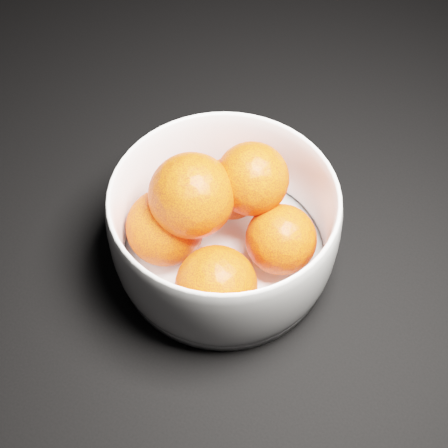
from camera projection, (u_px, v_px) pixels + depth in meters
The scene contains 2 objects.
bowl at pixel (224, 227), 0.54m from camera, with size 0.20×0.20×0.10m.
orange_pile at pixel (217, 220), 0.54m from camera, with size 0.16×0.16×0.11m.
Camera 1 is at (0.42, -0.03, 0.49)m, focal length 50.00 mm.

